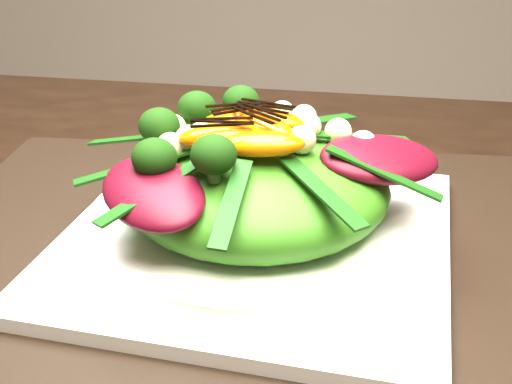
% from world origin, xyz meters
% --- Properties ---
extents(dining_table, '(1.60, 0.90, 0.75)m').
position_xyz_m(dining_table, '(0.00, 0.00, 0.73)').
color(dining_table, black).
rests_on(dining_table, floor).
extents(placemat, '(0.53, 0.42, 0.00)m').
position_xyz_m(placemat, '(-0.07, 0.06, 0.75)').
color(placemat, black).
rests_on(placemat, dining_table).
extents(plate_base, '(0.29, 0.29, 0.01)m').
position_xyz_m(plate_base, '(-0.07, 0.06, 0.76)').
color(plate_base, silver).
rests_on(plate_base, placemat).
extents(salad_bowl, '(0.30, 0.30, 0.02)m').
position_xyz_m(salad_bowl, '(-0.07, 0.06, 0.77)').
color(salad_bowl, white).
rests_on(salad_bowl, plate_base).
extents(lettuce_mound, '(0.22, 0.22, 0.06)m').
position_xyz_m(lettuce_mound, '(-0.07, 0.06, 0.80)').
color(lettuce_mound, '#387A16').
rests_on(lettuce_mound, salad_bowl).
extents(radicchio_leaf, '(0.10, 0.09, 0.02)m').
position_xyz_m(radicchio_leaf, '(0.02, 0.07, 0.83)').
color(radicchio_leaf, '#440713').
rests_on(radicchio_leaf, lettuce_mound).
extents(orange_segment, '(0.06, 0.03, 0.02)m').
position_xyz_m(orange_segment, '(-0.06, 0.07, 0.84)').
color(orange_segment, '#E45A03').
rests_on(orange_segment, lettuce_mound).
extents(broccoli_floret, '(0.04, 0.04, 0.04)m').
position_xyz_m(broccoli_floret, '(-0.12, 0.09, 0.85)').
color(broccoli_floret, black).
rests_on(broccoli_floret, lettuce_mound).
extents(macadamia_nut, '(0.02, 0.02, 0.02)m').
position_xyz_m(macadamia_nut, '(-0.03, 0.01, 0.83)').
color(macadamia_nut, '#C5BD8B').
rests_on(macadamia_nut, lettuce_mound).
extents(balsamic_drizzle, '(0.04, 0.01, 0.00)m').
position_xyz_m(balsamic_drizzle, '(-0.06, 0.07, 0.85)').
color(balsamic_drizzle, black).
rests_on(balsamic_drizzle, orange_segment).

